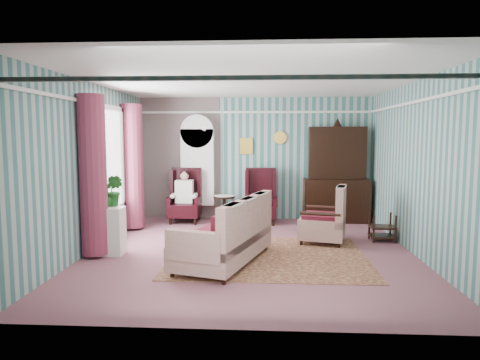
# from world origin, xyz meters

# --- Properties ---
(floor) EXTENTS (6.00, 6.00, 0.00)m
(floor) POSITION_xyz_m (0.00, 0.00, 0.00)
(floor) COLOR #834C50
(floor) RESTS_ON ground
(room_shell) EXTENTS (5.53, 6.02, 2.91)m
(room_shell) POSITION_xyz_m (-0.62, 0.18, 2.01)
(room_shell) COLOR #386767
(room_shell) RESTS_ON ground
(bookcase) EXTENTS (0.80, 0.28, 2.24)m
(bookcase) POSITION_xyz_m (-1.35, 2.84, 1.12)
(bookcase) COLOR white
(bookcase) RESTS_ON floor
(dresser_hutch) EXTENTS (1.50, 0.56, 2.36)m
(dresser_hutch) POSITION_xyz_m (1.90, 2.72, 1.18)
(dresser_hutch) COLOR black
(dresser_hutch) RESTS_ON floor
(wingback_left) EXTENTS (0.76, 0.80, 1.25)m
(wingback_left) POSITION_xyz_m (-1.60, 2.45, 0.62)
(wingback_left) COLOR black
(wingback_left) RESTS_ON floor
(wingback_right) EXTENTS (0.76, 0.80, 1.25)m
(wingback_right) POSITION_xyz_m (0.15, 2.45, 0.62)
(wingback_right) COLOR black
(wingback_right) RESTS_ON floor
(seated_woman) EXTENTS (0.44, 0.40, 1.18)m
(seated_woman) POSITION_xyz_m (-1.60, 2.45, 0.59)
(seated_woman) COLOR silver
(seated_woman) RESTS_ON floor
(round_side_table) EXTENTS (0.50, 0.50, 0.60)m
(round_side_table) POSITION_xyz_m (-0.70, 2.60, 0.30)
(round_side_table) COLOR black
(round_side_table) RESTS_ON floor
(nest_table) EXTENTS (0.45, 0.38, 0.54)m
(nest_table) POSITION_xyz_m (2.47, 0.90, 0.27)
(nest_table) COLOR black
(nest_table) RESTS_ON floor
(plant_stand) EXTENTS (0.55, 0.35, 0.80)m
(plant_stand) POSITION_xyz_m (-2.40, -0.30, 0.40)
(plant_stand) COLOR white
(plant_stand) RESTS_ON floor
(rug) EXTENTS (3.20, 2.60, 0.01)m
(rug) POSITION_xyz_m (0.30, -0.30, 0.01)
(rug) COLOR #4D191B
(rug) RESTS_ON floor
(sofa) EXTENTS (1.62, 2.33, 1.02)m
(sofa) POSITION_xyz_m (-0.40, -0.64, 0.51)
(sofa) COLOR beige
(sofa) RESTS_ON floor
(floral_armchair) EXTENTS (0.93, 1.04, 0.89)m
(floral_armchair) POSITION_xyz_m (1.32, 0.71, 0.45)
(floral_armchair) COLOR beige
(floral_armchair) RESTS_ON floor
(coffee_table) EXTENTS (0.96, 0.63, 0.37)m
(coffee_table) POSITION_xyz_m (-0.76, -0.39, 0.19)
(coffee_table) COLOR black
(coffee_table) RESTS_ON floor
(potted_plant_a) EXTENTS (0.43, 0.37, 0.46)m
(potted_plant_a) POSITION_xyz_m (-2.50, -0.37, 1.03)
(potted_plant_a) COLOR #264E18
(potted_plant_a) RESTS_ON plant_stand
(potted_plant_b) EXTENTS (0.35, 0.32, 0.54)m
(potted_plant_b) POSITION_xyz_m (-2.30, -0.17, 1.07)
(potted_plant_b) COLOR #204C17
(potted_plant_b) RESTS_ON plant_stand
(potted_plant_c) EXTENTS (0.27, 0.27, 0.42)m
(potted_plant_c) POSITION_xyz_m (-2.42, -0.20, 1.01)
(potted_plant_c) COLOR #22541A
(potted_plant_c) RESTS_ON plant_stand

